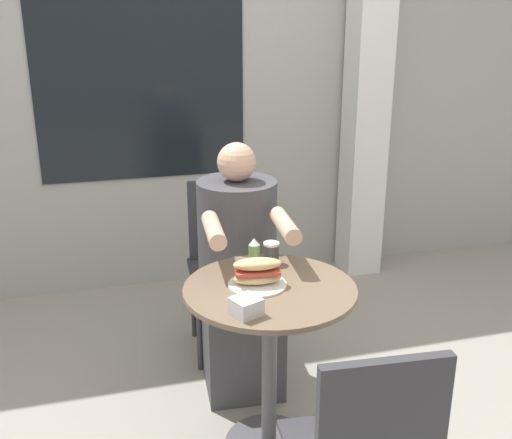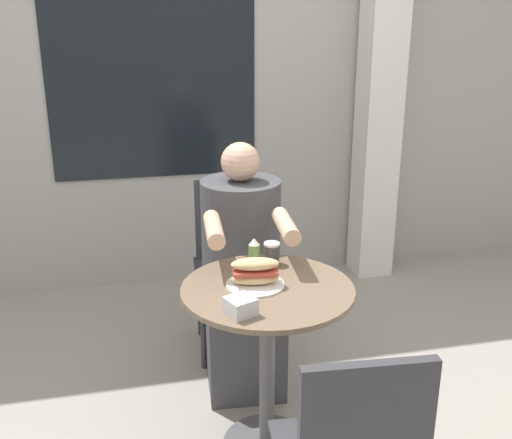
% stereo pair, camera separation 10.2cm
% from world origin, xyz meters
% --- Properties ---
extents(storefront_wall, '(8.00, 0.09, 2.80)m').
position_xyz_m(storefront_wall, '(-0.00, 1.74, 1.40)').
color(storefront_wall, '#9E9E99').
rests_on(storefront_wall, ground_plane).
extents(lattice_pillar, '(0.24, 0.24, 2.40)m').
position_xyz_m(lattice_pillar, '(1.10, 1.57, 1.20)').
color(lattice_pillar, silver).
rests_on(lattice_pillar, ground_plane).
extents(cafe_table, '(0.65, 0.65, 0.71)m').
position_xyz_m(cafe_table, '(0.00, 0.00, 0.52)').
color(cafe_table, brown).
rests_on(cafe_table, ground_plane).
extents(diner_chair, '(0.41, 0.41, 0.87)m').
position_xyz_m(diner_chair, '(0.02, 0.86, 0.52)').
color(diner_chair, '#333338').
rests_on(diner_chair, ground_plane).
extents(seated_diner, '(0.40, 0.66, 1.14)m').
position_xyz_m(seated_diner, '(0.01, 0.52, 0.49)').
color(seated_diner, '#424247').
rests_on(seated_diner, ground_plane).
extents(sandwich_on_plate, '(0.22, 0.22, 0.11)m').
position_xyz_m(sandwich_on_plate, '(-0.04, 0.02, 0.76)').
color(sandwich_on_plate, white).
rests_on(sandwich_on_plate, cafe_table).
extents(drink_cup, '(0.06, 0.06, 0.09)m').
position_xyz_m(drink_cup, '(0.07, 0.21, 0.76)').
color(drink_cup, '#424247').
rests_on(drink_cup, cafe_table).
extents(napkin_box, '(0.12, 0.12, 0.06)m').
position_xyz_m(napkin_box, '(-0.14, -0.18, 0.74)').
color(napkin_box, silver).
rests_on(napkin_box, cafe_table).
extents(condiment_bottle, '(0.04, 0.04, 0.12)m').
position_xyz_m(condiment_bottle, '(-0.01, 0.20, 0.77)').
color(condiment_bottle, '#66934C').
rests_on(condiment_bottle, cafe_table).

